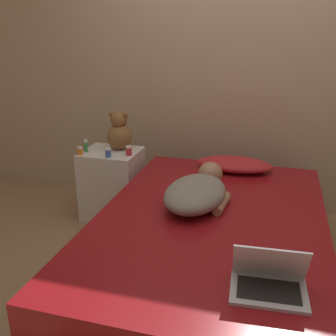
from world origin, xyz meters
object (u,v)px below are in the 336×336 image
bottle_orange (80,151)px  pillow (235,164)px  bottle_red (129,151)px  laptop (269,281)px  bottle_blue (108,153)px  person_lying (198,191)px  bottle_green (86,146)px  teddy_bear (119,133)px

bottle_orange → pillow: bearing=11.0°
bottle_orange → bottle_red: bearing=13.4°
pillow → bottle_orange: bearing=-169.0°
pillow → laptop: (0.32, -1.46, -0.00)m
bottle_red → laptop: bearing=-49.0°
bottle_blue → bottle_red: (0.14, 0.09, 0.00)m
person_lying → bottle_blue: (-0.81, 0.44, 0.05)m
bottle_orange → bottle_red: 0.39m
person_lying → bottle_red: same height
pillow → bottle_orange: (-1.20, -0.23, 0.08)m
bottle_orange → laptop: bearing=-38.8°
person_lying → bottle_orange: 1.14m
bottle_blue → bottle_red: 0.16m
person_lying → laptop: laptop is taller
pillow → person_lying: person_lying is taller
person_lying → bottle_red: size_ratio=9.58×
laptop → bottle_green: 2.00m
bottle_red → bottle_green: (-0.37, -0.01, 0.01)m
pillow → bottle_orange: bottle_orange is taller
bottle_blue → bottle_red: bearing=32.2°
person_lying → laptop: (0.47, -0.79, -0.03)m
laptop → bottle_green: laptop is taller
pillow → bottle_red: bearing=-170.1°
laptop → bottle_orange: 1.95m
bottle_blue → bottle_orange: bearing=-179.0°
teddy_bear → bottle_orange: 0.36m
laptop → bottle_red: 1.74m
laptop → bottle_red: bearing=127.1°
pillow → bottle_orange: 1.23m
bottle_orange → bottle_red: (0.38, 0.09, 0.01)m
laptop → bottle_blue: size_ratio=4.50×
laptop → bottle_blue: bearing=132.3°
laptop → bottle_green: (-1.51, 1.31, 0.10)m
bottle_orange → bottle_green: bearing=83.9°
person_lying → bottle_orange: size_ratio=11.49×
teddy_bear → bottle_blue: teddy_bear is taller
laptop → bottle_blue: 1.77m
person_lying → bottle_green: size_ratio=7.31×
bottle_blue → person_lying: bearing=-28.6°
laptop → bottle_red: laptop is taller
pillow → laptop: 1.49m
bottle_blue → bottle_orange: (-0.24, -0.00, -0.00)m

